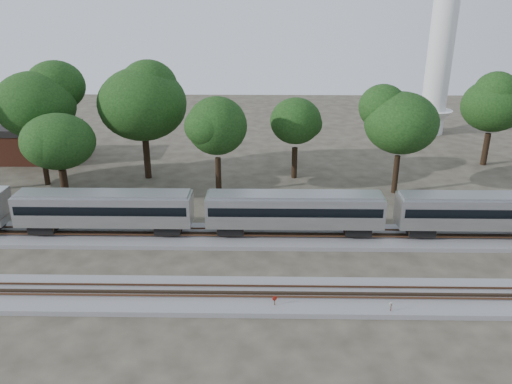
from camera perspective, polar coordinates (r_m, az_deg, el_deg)
ground at (r=41.66m, az=-2.07°, el=-9.01°), size 160.00×160.00×0.00m
track_far at (r=46.84m, az=-1.70°, el=-5.09°), size 160.00×5.00×0.73m
track_near at (r=38.15m, az=-2.38°, el=-11.78°), size 160.00×5.00×0.73m
train at (r=45.70m, az=4.58°, el=-1.95°), size 84.06×2.89×4.26m
switch_stand_red at (r=36.64m, az=2.15°, el=-12.36°), size 0.34×0.18×1.12m
switch_stand_white at (r=37.26m, az=15.17°, el=-12.59°), size 0.35×0.13×1.11m
switch_lever at (r=36.77m, az=8.20°, el=-13.54°), size 0.58×0.48×0.30m
brick_building at (r=75.28m, az=-23.44°, el=5.27°), size 10.24×7.31×4.87m
tree_1 at (r=62.85m, az=-23.92°, el=9.06°), size 9.78×9.78×13.79m
tree_2 at (r=57.17m, az=-21.69°, el=5.37°), size 6.91×6.91×9.75m
tree_3 at (r=61.56m, az=-12.85°, el=9.76°), size 9.41×9.41×13.26m
tree_4 at (r=55.24m, az=-4.49°, el=7.53°), size 8.07×8.07×11.38m
tree_5 at (r=60.70m, az=4.55°, el=8.07°), size 7.32×7.32×10.32m
tree_6 at (r=57.56m, az=16.25°, el=7.57°), size 8.32×8.32×11.73m
tree_7 at (r=72.26m, az=25.47°, el=8.89°), size 8.13×8.13×11.47m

